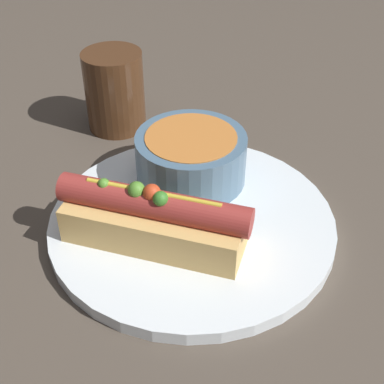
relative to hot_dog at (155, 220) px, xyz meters
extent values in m
plane|color=#4C4238|center=(0.00, 0.05, -0.04)|extent=(4.00, 4.00, 0.00)
cylinder|color=white|center=(0.00, 0.05, -0.03)|extent=(0.30, 0.30, 0.01)
cube|color=#DBAD60|center=(0.00, 0.00, -0.01)|extent=(0.18, 0.14, 0.04)
cylinder|color=#9E332D|center=(0.00, 0.00, 0.02)|extent=(0.18, 0.12, 0.03)
sphere|color=#C63F1E|center=(0.00, 0.00, 0.03)|extent=(0.02, 0.02, 0.02)
sphere|color=#518C2D|center=(-0.02, -0.01, 0.03)|extent=(0.02, 0.02, 0.02)
sphere|color=#518C2D|center=(-0.04, -0.02, 0.03)|extent=(0.01, 0.01, 0.01)
sphere|color=#387A28|center=(0.01, 0.00, 0.03)|extent=(0.01, 0.01, 0.01)
cylinder|color=gold|center=(0.00, 0.00, 0.03)|extent=(0.12, 0.07, 0.01)
cylinder|color=slate|center=(-0.05, 0.10, 0.00)|extent=(0.12, 0.12, 0.05)
cylinder|color=#C67533|center=(-0.05, 0.10, 0.02)|extent=(0.10, 0.10, 0.01)
cube|color=#B7B7BC|center=(-0.06, 0.01, -0.03)|extent=(0.06, 0.13, 0.00)
ellipsoid|color=#B7B7BC|center=(-0.10, 0.09, -0.02)|extent=(0.04, 0.05, 0.01)
cylinder|color=#4C2D19|center=(-0.22, 0.12, 0.01)|extent=(0.08, 0.08, 0.10)
camera|label=1|loc=(0.31, -0.24, 0.34)|focal=50.00mm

